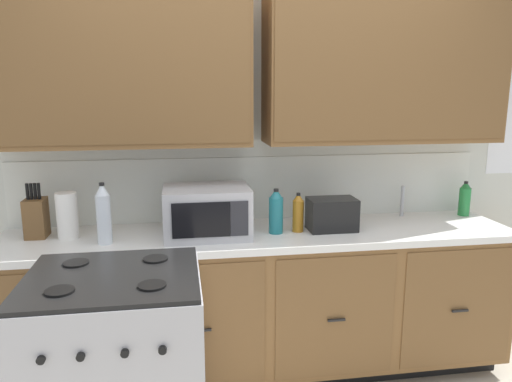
% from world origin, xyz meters
% --- Properties ---
extents(wall_unit, '(4.16, 0.40, 2.56)m').
position_xyz_m(wall_unit, '(0.00, 0.50, 1.66)').
color(wall_unit, silver).
rests_on(wall_unit, ground_plane).
extents(counter_run, '(2.99, 0.64, 0.91)m').
position_xyz_m(counter_run, '(0.00, 0.30, 0.47)').
color(counter_run, black).
rests_on(counter_run, ground_plane).
extents(stove_range, '(0.76, 0.68, 0.95)m').
position_xyz_m(stove_range, '(-0.77, -0.33, 0.47)').
color(stove_range, '#B7B7BC').
rests_on(stove_range, ground_plane).
extents(microwave, '(0.48, 0.37, 0.28)m').
position_xyz_m(microwave, '(-0.32, 0.28, 1.05)').
color(microwave, '#B7B7BC').
rests_on(microwave, counter_run).
extents(toaster, '(0.28, 0.18, 0.19)m').
position_xyz_m(toaster, '(0.42, 0.27, 1.01)').
color(toaster, black).
rests_on(toaster, counter_run).
extents(knife_block, '(0.11, 0.14, 0.31)m').
position_xyz_m(knife_block, '(-1.26, 0.39, 1.03)').
color(knife_block, brown).
rests_on(knife_block, counter_run).
extents(sink_faucet, '(0.02, 0.02, 0.20)m').
position_xyz_m(sink_faucet, '(0.97, 0.51, 1.01)').
color(sink_faucet, '#B2B5BA').
rests_on(sink_faucet, counter_run).
extents(paper_towel_roll, '(0.12, 0.12, 0.26)m').
position_xyz_m(paper_towel_roll, '(-1.08, 0.34, 1.04)').
color(paper_towel_roll, white).
rests_on(paper_towel_roll, counter_run).
extents(bottle_teal, '(0.08, 0.08, 0.26)m').
position_xyz_m(bottle_teal, '(0.08, 0.26, 1.04)').
color(bottle_teal, '#1E707A').
rests_on(bottle_teal, counter_run).
extents(bottle_clear, '(0.08, 0.08, 0.33)m').
position_xyz_m(bottle_clear, '(-0.87, 0.21, 1.08)').
color(bottle_clear, silver).
rests_on(bottle_clear, counter_run).
extents(bottle_green, '(0.07, 0.07, 0.23)m').
position_xyz_m(bottle_green, '(1.39, 0.46, 1.03)').
color(bottle_green, '#237A38').
rests_on(bottle_green, counter_run).
extents(bottle_amber, '(0.07, 0.07, 0.23)m').
position_xyz_m(bottle_amber, '(0.21, 0.27, 1.03)').
color(bottle_amber, '#9E6619').
rests_on(bottle_amber, counter_run).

